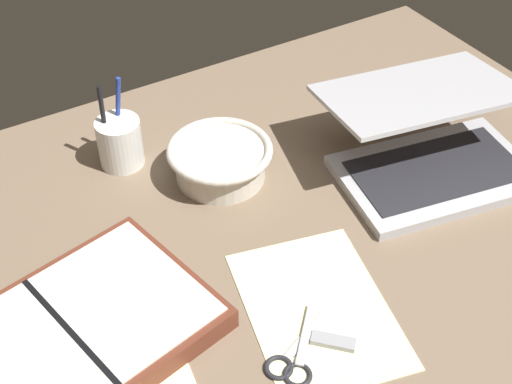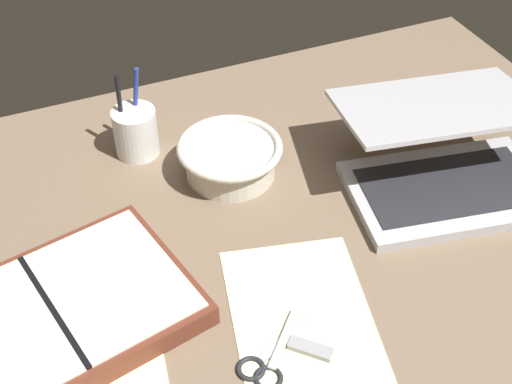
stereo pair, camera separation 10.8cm
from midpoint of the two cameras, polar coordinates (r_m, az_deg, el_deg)
The scene contains 8 objects.
desk_top at distance 110.01cm, azimuth 2.86°, elevation -4.91°, with size 140.00×100.00×2.00cm, color #75604C.
laptop at distance 122.45cm, azimuth 17.31°, elevation 2.31°, with size 36.76×34.27×13.72cm.
bowl at distance 119.56cm, azimuth 0.49°, elevation 2.68°, with size 17.75×17.75×6.40cm.
pen_cup at distance 124.80cm, azimuth -7.20°, elevation 4.74°, with size 7.63×7.63×15.95cm.
planner at distance 100.35cm, azimuth -12.83°, elevation -9.94°, with size 41.53×32.42×3.82cm.
scissors at distance 95.50cm, azimuth 4.14°, elevation -13.78°, with size 12.73×10.66×0.80cm.
paper_sheet_front at distance 101.11cm, azimuth 6.74°, elevation -9.90°, with size 19.26×27.34×0.16cm, color #F4EFB2.
usb_drive at distance 97.31cm, azimuth 7.47°, elevation -12.48°, with size 6.23×6.21×1.00cm.
Camera 2 is at (-29.67, -69.75, 80.88)cm, focal length 50.00 mm.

